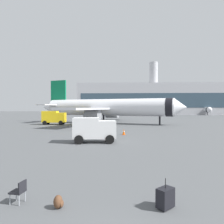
% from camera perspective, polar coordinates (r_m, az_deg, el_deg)
% --- Properties ---
extents(airplane_at_gate, '(34.79, 31.81, 10.50)m').
position_cam_1_polar(airplane_at_gate, '(49.53, -1.52, 1.21)').
color(airplane_at_gate, white).
rests_on(airplane_at_gate, ground).
extents(airplane_taxiing, '(22.38, 24.84, 7.30)m').
position_cam_1_polar(airplane_taxiing, '(120.63, 22.44, 0.59)').
color(airplane_taxiing, white).
rests_on(airplane_taxiing, ground).
extents(service_truck, '(4.89, 2.70, 2.90)m').
position_cam_1_polar(service_truck, '(47.39, -15.21, -1.31)').
color(service_truck, yellow).
rests_on(service_truck, ground).
extents(cargo_van, '(4.59, 2.75, 2.60)m').
position_cam_1_polar(cargo_van, '(22.50, -4.83, -4.43)').
color(cargo_van, white).
rests_on(cargo_van, ground).
extents(safety_cone_near, '(0.44, 0.44, 0.80)m').
position_cam_1_polar(safety_cone_near, '(28.81, 3.15, -5.30)').
color(safety_cone_near, '#F2590C').
rests_on(safety_cone_near, ground).
extents(safety_cone_mid, '(0.44, 0.44, 0.72)m').
position_cam_1_polar(safety_cone_mid, '(25.87, -3.22, -6.13)').
color(safety_cone_mid, '#F2590C').
rests_on(safety_cone_mid, ground).
extents(rolling_suitcase, '(0.74, 0.73, 1.10)m').
position_cam_1_polar(rolling_suitcase, '(8.57, 14.01, -21.23)').
color(rolling_suitcase, black).
rests_on(rolling_suitcase, ground).
extents(traveller_backpack, '(0.36, 0.40, 0.48)m').
position_cam_1_polar(traveller_backpack, '(8.63, -14.06, -22.20)').
color(traveller_backpack, brown).
rests_on(traveller_backpack, ground).
extents(gate_chair, '(0.55, 0.55, 0.86)m').
position_cam_1_polar(gate_chair, '(9.39, -23.42, -18.57)').
color(gate_chair, black).
rests_on(gate_chair, ground).
extents(terminal_building, '(82.17, 19.89, 27.97)m').
position_cam_1_polar(terminal_building, '(117.89, 11.65, 3.35)').
color(terminal_building, '#B2B2B7').
rests_on(terminal_building, ground).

